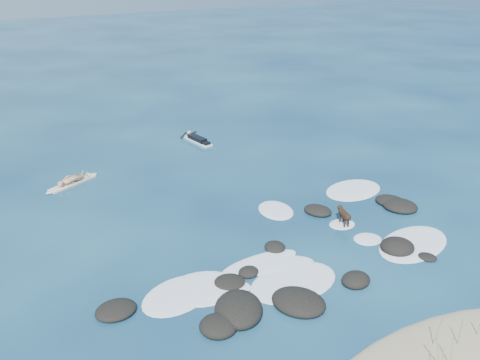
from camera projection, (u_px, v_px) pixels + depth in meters
ground at (284, 240)px, 20.29m from camera, size 160.00×160.00×0.00m
dune_grass at (443, 359)px, 13.43m from camera, size 3.71×1.80×1.25m
reef_rocks at (306, 268)px, 18.23m from camera, size 14.33×6.67×0.66m
breaking_foam at (297, 252)px, 19.43m from camera, size 13.46×7.59×0.12m
standing_surfer_rig at (71, 171)px, 24.86m from camera, size 2.77×1.54×1.68m
paddling_surfer_rig at (197, 139)px, 30.62m from camera, size 1.15×2.60×0.45m
dog at (344, 214)px, 21.17m from camera, size 0.47×1.14×0.73m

